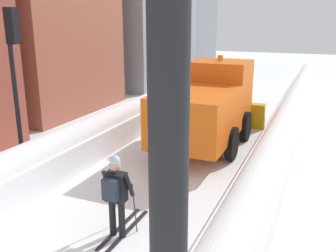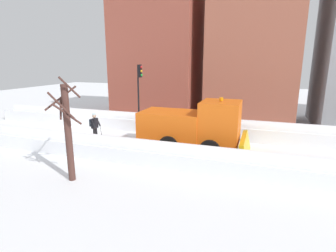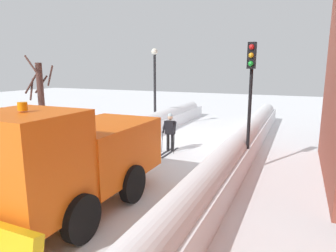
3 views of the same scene
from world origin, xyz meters
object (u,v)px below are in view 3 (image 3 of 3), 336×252
at_px(street_lamp, 155,78).
at_px(skier, 170,130).
at_px(bare_tree_near, 41,105).
at_px(plow_truck, 72,159).
at_px(traffic_light_pole, 250,84).

bearing_deg(street_lamp, skier, 123.53).
distance_m(street_lamp, bare_tree_near, 7.56).
height_order(plow_truck, traffic_light_pole, traffic_light_pole).
bearing_deg(bare_tree_near, plow_truck, 142.78).
bearing_deg(skier, plow_truck, 90.04).
relative_size(street_lamp, bare_tree_near, 1.15).
xyz_separation_m(plow_truck, traffic_light_pole, (-3.71, -5.04, 1.80)).
relative_size(plow_truck, skier, 3.31).
xyz_separation_m(plow_truck, street_lamp, (3.15, -11.21, 1.73)).
xyz_separation_m(skier, street_lamp, (3.15, -4.75, 2.20)).
xyz_separation_m(plow_truck, skier, (0.00, -6.45, -0.48)).
bearing_deg(traffic_light_pole, bare_tree_near, 6.38).
height_order(traffic_light_pole, bare_tree_near, traffic_light_pole).
xyz_separation_m(traffic_light_pole, street_lamp, (6.87, -6.17, -0.07)).
xyz_separation_m(skier, bare_tree_near, (5.30, 2.42, 1.18)).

